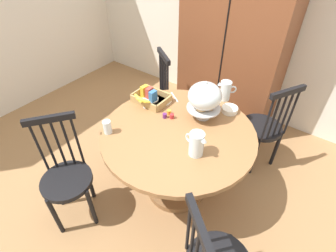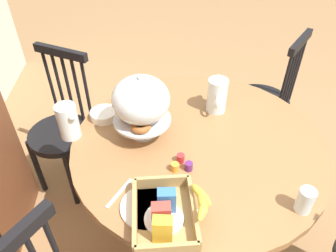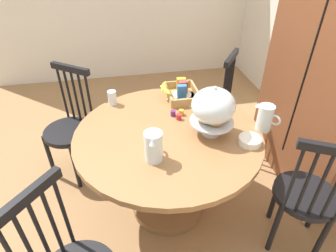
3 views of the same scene
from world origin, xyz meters
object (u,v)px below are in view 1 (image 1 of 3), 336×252
Objects in this scene: pastry_stand_with_dome at (205,97)px; windsor_chair_by_cabinet at (263,129)px; windsor_chair_facing_door at (153,99)px; cereal_bowl at (230,109)px; orange_juice_pitcher at (196,145)px; china_plate_small at (150,99)px; wooden_armoire at (235,43)px; milk_pitcher at (225,91)px; china_plate_large at (160,100)px; drinking_glass at (107,127)px; dining_table at (178,149)px; cereal_basket at (149,97)px; windsor_chair_far_side at (67,178)px.

windsor_chair_by_cabinet is at bearing 52.59° from pastry_stand_with_dome.
windsor_chair_facing_door reaches higher than cereal_bowl.
windsor_chair_facing_door is 5.17× the size of orange_juice_pitcher.
windsor_chair_facing_door is 0.55m from china_plate_small.
wooden_armoire is 14.00× the size of cereal_bowl.
china_plate_small is (-0.91, -0.59, 0.30)m from windsor_chair_by_cabinet.
windsor_chair_facing_door reaches higher than milk_pitcher.
milk_pitcher is at bearing -69.44° from wooden_armoire.
windsor_chair_by_cabinet is 5.41× the size of milk_pitcher.
orange_juice_pitcher is at bearing -87.33° from cereal_bowl.
milk_pitcher is at bearing 38.67° from china_plate_small.
windsor_chair_facing_door reaches higher than china_plate_large.
pastry_stand_with_dome is 0.80m from drinking_glass.
windsor_chair_facing_door is at bearing 174.84° from cereal_bowl.
dining_table is at bearing -114.22° from cereal_bowl.
pastry_stand_with_dome is 0.48m from china_plate_large.
orange_juice_pitcher is 1.72× the size of drinking_glass.
windsor_chair_facing_door is 3.09× the size of cereal_basket.
dining_table is 0.50m from china_plate_large.
cereal_bowl is at bearing 56.81° from windsor_chair_far_side.
windsor_chair_facing_door reaches higher than dining_table.
drinking_glass is (0.01, -0.52, 0.01)m from cereal_basket.
windsor_chair_far_side is at bearing -100.99° from china_plate_large.
cereal_bowl is (0.15, 0.20, -0.17)m from pastry_stand_with_dome.
wooden_armoire is at bearing 81.07° from drinking_glass.
milk_pitcher reaches higher than cereal_bowl.
pastry_stand_with_dome is (0.63, 0.99, 0.48)m from windsor_chair_far_side.
drinking_glass is at bearing -162.57° from orange_juice_pitcher.
windsor_chair_far_side is at bearing -143.90° from orange_juice_pitcher.
wooden_armoire is 1.10m from china_plate_large.
windsor_chair_far_side is at bearing -109.68° from drinking_glass.
windsor_chair_far_side is 5.41× the size of milk_pitcher.
windsor_chair_far_side reaches higher than china_plate_small.
windsor_chair_far_side reaches higher than cereal_basket.
pastry_stand_with_dome is at bearing 50.95° from drinking_glass.
cereal_basket is (-0.69, 0.31, -0.04)m from orange_juice_pitcher.
wooden_armoire reaches higher than windsor_chair_far_side.
cereal_basket is (0.28, -0.38, 0.33)m from windsor_chair_facing_door.
windsor_chair_facing_door is 4.43× the size of china_plate_large.
windsor_chair_far_side is (-0.57, -0.72, -0.08)m from dining_table.
wooden_armoire is 1.59× the size of dining_table.
pastry_stand_with_dome is at bearing 7.87° from china_plate_small.
cereal_basket is at bearing -103.47° from wooden_armoire.
windsor_chair_facing_door is 6.96× the size of cereal_bowl.
dining_table is at bearing -37.54° from windsor_chair_facing_door.
china_plate_small is 1.07× the size of cereal_bowl.
china_plate_large is 0.09m from china_plate_small.
china_plate_large is (-0.38, 0.26, 0.21)m from dining_table.
china_plate_small is (-0.69, 0.33, -0.07)m from orange_juice_pitcher.
wooden_armoire is 1.18m from cereal_basket.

